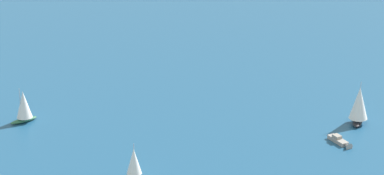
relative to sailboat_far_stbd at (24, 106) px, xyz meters
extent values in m
ellipsoid|color=#33704C|center=(-0.24, -0.21, -3.79)|extent=(6.86, 6.34, 1.02)
cylinder|color=#B2B2B7|center=(-0.66, -0.57, 0.92)|extent=(0.14, 0.14, 8.41)
cone|color=white|center=(0.03, 0.03, 0.50)|extent=(5.67, 5.67, 7.15)
ellipsoid|color=black|center=(86.09, 2.66, -3.70)|extent=(4.54, 8.97, 1.21)
cylinder|color=#B2B2B7|center=(86.26, 3.29, 1.87)|extent=(0.14, 0.14, 9.94)
cone|color=white|center=(85.98, 2.25, 1.38)|extent=(5.80, 5.80, 8.45)
cube|color=#9E9993|center=(79.33, -9.52, -3.82)|extent=(4.67, 6.23, 0.97)
cone|color=#9E9993|center=(81.15, -12.75, -3.82)|extent=(2.45, 2.30, 1.94)
cube|color=gray|center=(79.10, -9.13, -2.97)|extent=(2.39, 2.61, 0.73)
ellipsoid|color=gold|center=(31.80, -29.76, -3.88)|extent=(2.15, 6.19, 0.85)
cylinder|color=#B2B2B7|center=(31.76, -29.30, 0.05)|extent=(0.14, 0.14, 7.00)
cone|color=white|center=(31.82, -30.06, -0.30)|extent=(3.58, 3.58, 5.95)
camera|label=1|loc=(50.61, -181.51, 74.30)|focal=72.04mm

